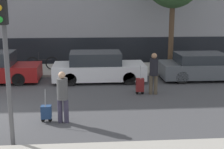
{
  "coord_description": "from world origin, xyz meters",
  "views": [
    {
      "loc": [
        3.28,
        -10.1,
        3.71
      ],
      "look_at": [
        4.2,
        1.8,
        0.95
      ],
      "focal_mm": 50.0,
      "sensor_mm": 36.0,
      "label": 1
    }
  ],
  "objects_px": {
    "trolley_left": "(46,112)",
    "trolley_right": "(140,85)",
    "parked_car_2": "(98,68)",
    "parked_car_3": "(202,67)",
    "pedestrian_right": "(154,71)",
    "pedestrian_left": "(63,94)",
    "parked_bicycle": "(42,63)",
    "traffic_light": "(4,39)"
  },
  "relations": [
    {
      "from": "trolley_left",
      "to": "trolley_right",
      "type": "bearing_deg",
      "value": 39.25
    },
    {
      "from": "parked_car_2",
      "to": "trolley_right",
      "type": "bearing_deg",
      "value": -55.15
    },
    {
      "from": "parked_car_3",
      "to": "pedestrian_right",
      "type": "bearing_deg",
      "value": -140.77
    },
    {
      "from": "parked_car_3",
      "to": "pedestrian_left",
      "type": "xyz_separation_m",
      "value": [
        -6.43,
        -5.29,
        0.32
      ]
    },
    {
      "from": "parked_bicycle",
      "to": "trolley_left",
      "type": "bearing_deg",
      "value": -81.22
    },
    {
      "from": "parked_car_2",
      "to": "traffic_light",
      "type": "relative_size",
      "value": 1.09
    },
    {
      "from": "parked_car_3",
      "to": "pedestrian_right",
      "type": "relative_size",
      "value": 2.46
    },
    {
      "from": "parked_bicycle",
      "to": "parked_car_2",
      "type": "bearing_deg",
      "value": -36.96
    },
    {
      "from": "pedestrian_left",
      "to": "parked_car_3",
      "type": "bearing_deg",
      "value": 49.68
    },
    {
      "from": "trolley_right",
      "to": "parked_car_2",
      "type": "bearing_deg",
      "value": 124.85
    },
    {
      "from": "parked_car_2",
      "to": "parked_car_3",
      "type": "height_order",
      "value": "parked_car_2"
    },
    {
      "from": "parked_car_2",
      "to": "trolley_right",
      "type": "distance_m",
      "value": 2.89
    },
    {
      "from": "parked_car_2",
      "to": "traffic_light",
      "type": "bearing_deg",
      "value": -109.84
    },
    {
      "from": "trolley_right",
      "to": "parked_bicycle",
      "type": "distance_m",
      "value": 6.52
    },
    {
      "from": "parked_car_2",
      "to": "pedestrian_left",
      "type": "xyz_separation_m",
      "value": [
        -1.28,
        -5.3,
        0.27
      ]
    },
    {
      "from": "trolley_left",
      "to": "parked_car_2",
      "type": "bearing_deg",
      "value": 70.67
    },
    {
      "from": "parked_car_3",
      "to": "pedestrian_right",
      "type": "distance_m",
      "value": 3.84
    },
    {
      "from": "parked_car_3",
      "to": "trolley_left",
      "type": "bearing_deg",
      "value": -143.34
    },
    {
      "from": "trolley_left",
      "to": "pedestrian_right",
      "type": "bearing_deg",
      "value": 34.65
    },
    {
      "from": "traffic_light",
      "to": "parked_car_3",
      "type": "bearing_deg",
      "value": 42.16
    },
    {
      "from": "parked_bicycle",
      "to": "pedestrian_right",
      "type": "bearing_deg",
      "value": -42.05
    },
    {
      "from": "pedestrian_left",
      "to": "trolley_right",
      "type": "distance_m",
      "value": 4.18
    },
    {
      "from": "parked_car_2",
      "to": "trolley_left",
      "type": "height_order",
      "value": "parked_car_2"
    },
    {
      "from": "parked_car_2",
      "to": "parked_car_3",
      "type": "bearing_deg",
      "value": -0.08
    },
    {
      "from": "traffic_light",
      "to": "parked_bicycle",
      "type": "height_order",
      "value": "traffic_light"
    },
    {
      "from": "parked_car_3",
      "to": "traffic_light",
      "type": "relative_size",
      "value": 1.06
    },
    {
      "from": "parked_car_2",
      "to": "trolley_left",
      "type": "bearing_deg",
      "value": -109.33
    },
    {
      "from": "trolley_left",
      "to": "parked_bicycle",
      "type": "bearing_deg",
      "value": 98.78
    },
    {
      "from": "trolley_right",
      "to": "parked_bicycle",
      "type": "relative_size",
      "value": 0.68
    },
    {
      "from": "pedestrian_right",
      "to": "trolley_right",
      "type": "xyz_separation_m",
      "value": [
        -0.55,
        0.06,
        -0.59
      ]
    },
    {
      "from": "parked_car_3",
      "to": "trolley_right",
      "type": "height_order",
      "value": "parked_car_3"
    },
    {
      "from": "parked_car_3",
      "to": "trolley_right",
      "type": "relative_size",
      "value": 3.52
    },
    {
      "from": "pedestrian_left",
      "to": "trolley_left",
      "type": "xyz_separation_m",
      "value": [
        -0.54,
        0.1,
        -0.61
      ]
    },
    {
      "from": "parked_car_2",
      "to": "parked_car_3",
      "type": "xyz_separation_m",
      "value": [
        5.15,
        -0.01,
        -0.04
      ]
    },
    {
      "from": "parked_car_3",
      "to": "parked_bicycle",
      "type": "xyz_separation_m",
      "value": [
        -8.12,
        2.24,
        -0.13
      ]
    },
    {
      "from": "parked_car_3",
      "to": "pedestrian_left",
      "type": "distance_m",
      "value": 8.33
    },
    {
      "from": "traffic_light",
      "to": "parked_car_2",
      "type": "bearing_deg",
      "value": 70.16
    },
    {
      "from": "trolley_left",
      "to": "traffic_light",
      "type": "distance_m",
      "value": 3.13
    },
    {
      "from": "pedestrian_right",
      "to": "parked_bicycle",
      "type": "height_order",
      "value": "pedestrian_right"
    },
    {
      "from": "trolley_right",
      "to": "parked_bicycle",
      "type": "bearing_deg",
      "value": 135.11
    },
    {
      "from": "pedestrian_right",
      "to": "parked_car_2",
      "type": "bearing_deg",
      "value": 138.33
    },
    {
      "from": "parked_car_3",
      "to": "parked_bicycle",
      "type": "height_order",
      "value": "parked_car_3"
    }
  ]
}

